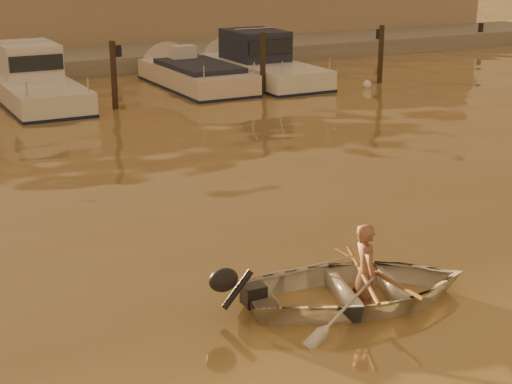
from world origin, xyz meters
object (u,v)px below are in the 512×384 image
dinghy (358,288)px  moored_boat_4 (263,64)px  person (366,273)px  moored_boat_2 (34,82)px  moored_boat_3 (196,81)px

dinghy → moored_boat_4: size_ratio=0.46×
person → moored_boat_2: 16.52m
moored_boat_2 → moored_boat_4: 8.07m
dinghy → moored_boat_4: bearing=-10.2°
dinghy → moored_boat_3: bearing=-2.3°
dinghy → moored_boat_2: moored_boat_2 is taller
moored_boat_3 → moored_boat_4: (2.61, 0.00, 0.40)m
person → moored_boat_4: 18.06m
moored_boat_2 → moored_boat_3: moored_boat_2 is taller
dinghy → moored_boat_4: moored_boat_4 is taller
person → moored_boat_4: bearing=-9.9°
moored_boat_2 → moored_boat_4: same height
person → moored_boat_2: moored_boat_2 is taller
moored_boat_3 → dinghy: bearing=-106.3°
person → moored_boat_2: size_ratio=0.20×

